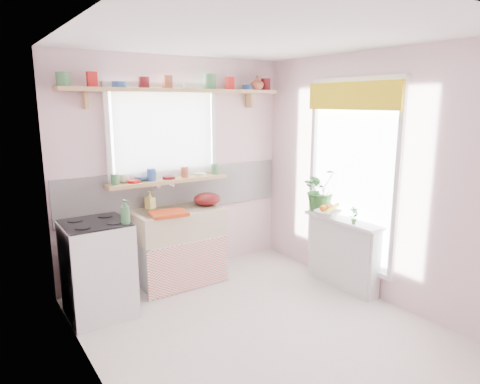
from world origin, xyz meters
TOP-DOWN VIEW (x-y plane):
  - room at (0.66, 0.86)m, footprint 3.20×3.20m
  - sink_unit at (-0.15, 1.29)m, footprint 0.95×0.65m
  - cooker at (-1.10, 1.05)m, footprint 0.58×0.58m
  - radiator_ledge at (1.30, 0.20)m, footprint 0.22×0.95m
  - windowsill at (-0.15, 1.48)m, footprint 1.40×0.22m
  - pine_shelf at (0.00, 1.47)m, footprint 2.52×0.24m
  - shelf_crockery at (-0.02, 1.47)m, footprint 2.47×0.11m
  - sill_crockery at (-0.17, 1.48)m, footprint 1.35×0.11m
  - dish_tray at (-0.33, 1.12)m, footprint 0.40×0.33m
  - colander at (0.22, 1.28)m, footprint 0.34×0.34m
  - jade_plant at (1.33, 0.60)m, footprint 0.49×0.44m
  - fruit_bowl at (1.21, 0.36)m, footprint 0.33×0.33m
  - herb_pot at (1.21, -0.00)m, footprint 0.10×0.07m
  - soap_bottle_sink at (-0.37, 1.50)m, footprint 0.11×0.12m
  - sill_cup at (-0.64, 1.54)m, footprint 0.13×0.13m
  - sill_bowl at (-0.44, 1.54)m, footprint 0.20×0.20m
  - shelf_vase at (1.01, 1.41)m, footprint 0.20×0.20m
  - cooker_bottle at (-0.88, 0.83)m, footprint 0.11×0.12m
  - fruit at (1.22, 0.37)m, footprint 0.20×0.14m

SIDE VIEW (x-z plane):
  - radiator_ledge at x=1.30m, z-range 0.01..0.78m
  - sink_unit at x=-0.15m, z-range -0.13..0.99m
  - cooker at x=-1.10m, z-range 0.00..0.92m
  - fruit_bowl at x=1.21m, z-range 0.78..0.84m
  - herb_pot at x=1.21m, z-range 0.78..0.96m
  - fruit at x=1.22m, z-range 0.82..0.92m
  - dish_tray at x=-0.33m, z-range 0.85..0.89m
  - colander at x=0.22m, z-range 0.85..0.99m
  - soap_bottle_sink at x=-0.37m, z-range 0.85..1.04m
  - jade_plant at x=1.33m, z-range 0.77..1.27m
  - cooker_bottle at x=-0.88m, z-range 0.92..1.14m
  - windowsill at x=-0.15m, z-range 1.12..1.16m
  - sill_bowl at x=-0.44m, z-range 1.16..1.21m
  - sill_cup at x=-0.64m, z-range 1.16..1.25m
  - sill_crockery at x=-0.17m, z-range 1.16..1.28m
  - room at x=0.66m, z-range -0.23..2.97m
  - pine_shelf at x=0.00m, z-range 2.10..2.14m
  - shelf_crockery at x=-0.02m, z-range 2.13..2.25m
  - shelf_vase at x=1.01m, z-range 2.14..2.31m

